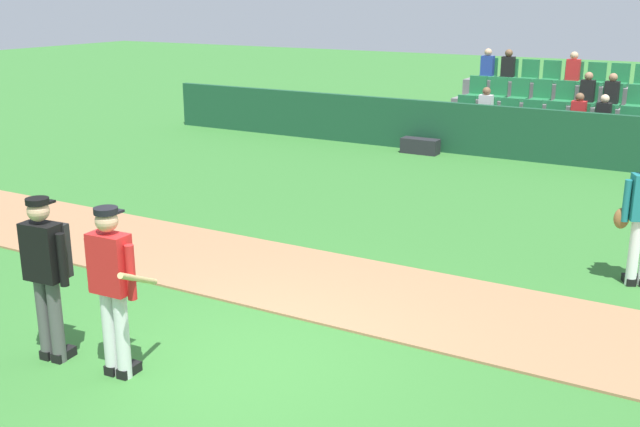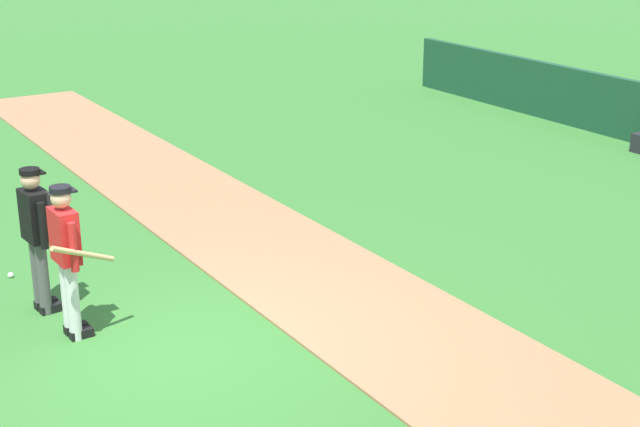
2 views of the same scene
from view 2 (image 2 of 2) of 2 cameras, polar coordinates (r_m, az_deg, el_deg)
ground_plane at (r=10.45m, az=-8.51°, el=-8.13°), size 80.00×80.00×0.00m
infield_dirt_path at (r=11.42m, az=2.00°, el=-5.36°), size 28.00×2.23×0.03m
batter_red_jersey at (r=10.58m, az=-15.09°, el=-2.50°), size 0.70×0.77×1.76m
umpire_home_plate at (r=11.31m, az=-16.76°, el=-1.06°), size 0.59×0.33×1.76m
baseball at (r=12.75m, az=-18.26°, el=-3.57°), size 0.07×0.07×0.07m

